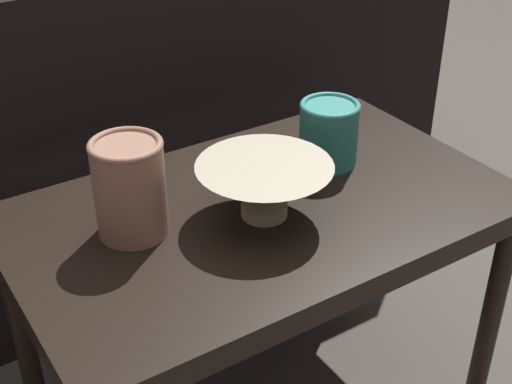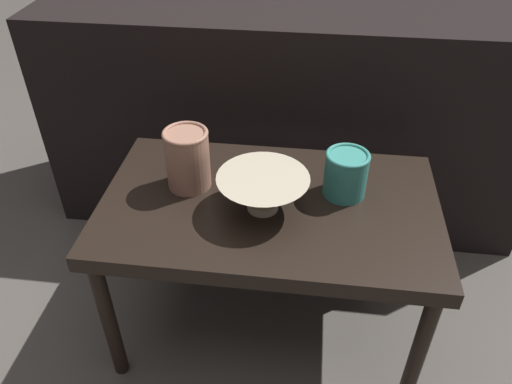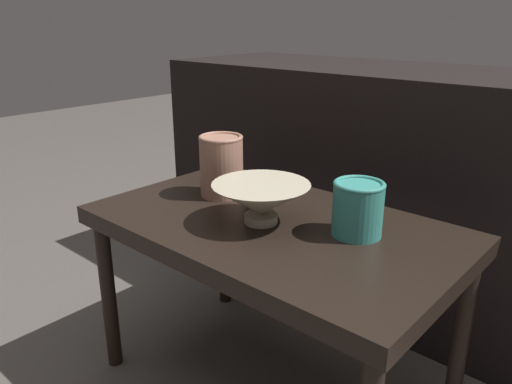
# 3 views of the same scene
# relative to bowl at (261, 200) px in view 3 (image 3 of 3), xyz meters

# --- Properties ---
(table) EXTENTS (0.79, 0.47, 0.44)m
(table) POSITION_rel_bowl_xyz_m (0.01, 0.03, -0.10)
(table) COLOR black
(table) RESTS_ON ground_plane
(couch_backdrop) EXTENTS (1.52, 0.50, 0.71)m
(couch_backdrop) POSITION_rel_bowl_xyz_m (0.01, 0.63, -0.13)
(couch_backdrop) COLOR black
(couch_backdrop) RESTS_ON ground_plane
(bowl) EXTENTS (0.21, 0.21, 0.09)m
(bowl) POSITION_rel_bowl_xyz_m (0.00, 0.00, 0.00)
(bowl) COLOR #B2A88E
(bowl) RESTS_ON table
(vase_textured_left) EXTENTS (0.11, 0.11, 0.15)m
(vase_textured_left) POSITION_rel_bowl_xyz_m (-0.19, 0.07, 0.03)
(vase_textured_left) COLOR #996B56
(vase_textured_left) RESTS_ON table
(vase_colorful_right) EXTENTS (0.10, 0.10, 0.11)m
(vase_colorful_right) POSITION_rel_bowl_xyz_m (0.18, 0.08, 0.01)
(vase_colorful_right) COLOR teal
(vase_colorful_right) RESTS_ON table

